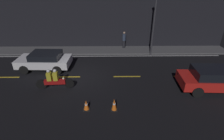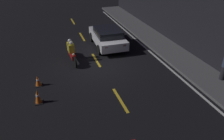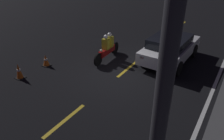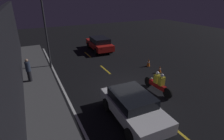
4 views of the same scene
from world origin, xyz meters
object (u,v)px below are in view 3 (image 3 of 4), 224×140
(sedan_white, at_px, (170,48))
(traffic_cone_mid, at_px, (19,71))
(motorcycle, at_px, (108,47))
(traffic_cone_near, at_px, (46,60))

(sedan_white, relative_size, traffic_cone_mid, 5.69)
(motorcycle, bearing_deg, traffic_cone_near, -45.97)
(motorcycle, height_order, traffic_cone_near, motorcycle)
(sedan_white, distance_m, traffic_cone_near, 6.39)
(sedan_white, bearing_deg, traffic_cone_near, 129.22)
(motorcycle, relative_size, traffic_cone_near, 4.08)
(sedan_white, height_order, traffic_cone_mid, sedan_white)
(motorcycle, xyz_separation_m, traffic_cone_mid, (3.90, -2.24, -0.30))
(sedan_white, distance_m, motorcycle, 3.26)
(sedan_white, relative_size, motorcycle, 1.69)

